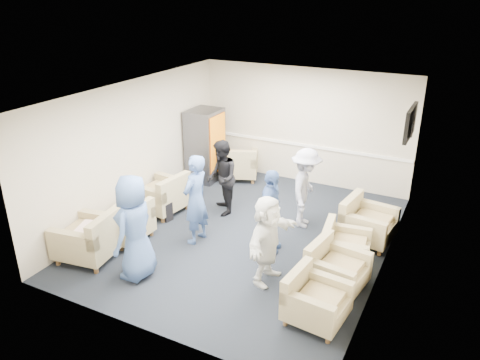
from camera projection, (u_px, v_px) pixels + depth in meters
The scene contains 25 objects.
floor at pixel (246, 235), 8.85m from camera, with size 6.00×6.00×0.00m, color black.
ceiling at pixel (247, 93), 7.80m from camera, with size 6.00×6.00×0.00m, color silver.
back_wall at pixel (304, 126), 10.79m from camera, with size 5.00×0.02×2.70m, color beige.
front_wall at pixel (141, 245), 5.86m from camera, with size 5.00×0.02×2.70m, color beige.
left_wall at pixel (135, 148), 9.37m from camera, with size 0.02×6.00×2.70m, color beige.
right_wall at pixel (390, 194), 7.28m from camera, with size 0.02×6.00×2.70m, color beige.
chair_rail at pixel (303, 145), 10.95m from camera, with size 4.98×0.04×0.06m, color white.
tv at pixel (410, 123), 8.51m from camera, with size 0.10×1.00×0.58m.
armchair_left_near at pixel (91, 239), 7.95m from camera, with size 1.05×1.05×0.74m.
armchair_left_mid at pixel (127, 224), 8.55m from camera, with size 0.86×0.86×0.66m.
armchair_left_far at pixel (163, 196), 9.60m from camera, with size 0.99×0.99×0.71m.
armchair_right_near at pixel (313, 301), 6.49m from camera, with size 0.86×0.86×0.62m.
armchair_right_midnear at pixel (334, 270), 7.19m from camera, with size 0.91×0.91×0.64m.
armchair_right_midfar at pixel (343, 247), 7.84m from camera, with size 0.85×0.85×0.60m.
armchair_right_far at pixel (365, 224), 8.52m from camera, with size 0.97×0.97×0.69m.
armchair_corner at pixel (239, 165), 11.28m from camera, with size 1.13×1.13×0.70m.
vending_machine at pixel (205, 145), 11.07m from camera, with size 0.70×0.81×1.71m.
backpack at pixel (165, 209), 9.32m from camera, with size 0.30×0.24×0.46m.
pillow at pixel (89, 230), 7.88m from camera, with size 0.45×0.34×0.13m, color white.
person_front_left at pixel (134, 228), 7.29m from camera, with size 0.85×0.55×1.73m, color #4362A1.
person_mid_left at pixel (196, 199), 8.33m from camera, with size 0.61×0.40×1.67m, color #4362A1.
person_back_left at pixel (222, 178), 9.41m from camera, with size 0.75×0.59×1.55m, color black.
person_back_right at pixel (305, 188), 8.90m from camera, with size 1.02×0.58×1.57m, color silver.
person_mid_right at pixel (270, 211), 8.06m from camera, with size 0.89×0.37×1.51m, color #4362A1.
person_front_right at pixel (267, 240), 7.21m from camera, with size 1.35×0.43×1.46m, color white.
Camera 1 is at (3.42, -6.97, 4.37)m, focal length 35.00 mm.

